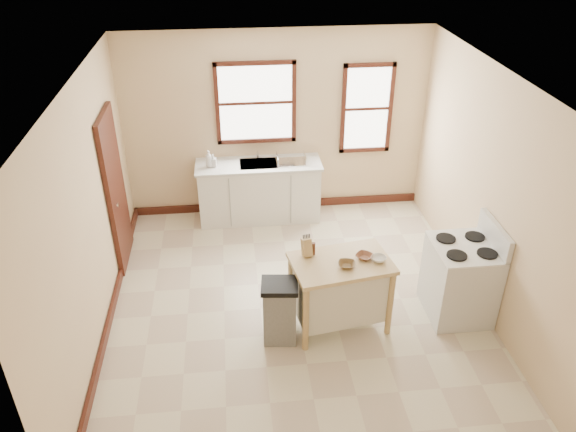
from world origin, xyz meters
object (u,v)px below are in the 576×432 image
Objects in this scene: knife_block at (307,248)px; pepper_grinder at (313,249)px; soap_bottle_a at (209,159)px; soap_bottle_b at (213,160)px; dish_rack at (291,159)px; bowl_a at (347,265)px; bowl_b at (364,256)px; gas_stove at (461,271)px; kitchen_island at (340,293)px; bowl_c at (379,259)px; trash_bin at (280,312)px.

pepper_grinder is (0.08, 0.01, -0.02)m from knife_block.
soap_bottle_a is 1.34× the size of soap_bottle_b.
soap_bottle_a is 1.21m from dish_rack.
bowl_a is (0.33, -0.27, -0.05)m from pepper_grinder.
dish_rack is 2.41× the size of bowl_b.
gas_stove is at bearing 1.34° from bowl_b.
bowl_a is (0.04, -0.10, 0.47)m from kitchen_island.
soap_bottle_a is 1.36× the size of bowl_a.
gas_stove is at bearing -34.02° from soap_bottle_b.
soap_bottle_a reaches higher than kitchen_island.
bowl_c is 0.21× the size of trash_bin.
bowl_a is at bearing -173.38° from gas_stove.
soap_bottle_b is 2.96m from kitchen_island.
soap_bottle_a reaches higher than bowl_b.
gas_stove is at bearing -3.45° from pepper_grinder.
trash_bin is at bearing -97.32° from dish_rack.
bowl_b is 1.22m from gas_stove.
bowl_b is at bearing -178.66° from gas_stove.
soap_bottle_a is at bearing -164.97° from soap_bottle_b.
knife_block is 1.11× the size of bowl_b.
kitchen_island is 7.26× the size of pepper_grinder.
dish_rack reaches higher than bowl_c.
gas_stove is (1.40, 0.16, -0.31)m from bowl_a.
knife_block is at bearing -59.37° from soap_bottle_b.
bowl_b is at bearing -23.25° from knife_block.
soap_bottle_a is at bearing 110.98° from kitchen_island.
gas_stove is (1.71, -2.48, -0.37)m from dish_rack.
dish_rack is 2.38m from pepper_grinder.
trash_bin is at bearing -175.31° from kitchen_island.
dish_rack is at bearing 96.65° from bowl_a.
kitchen_island is 6.04× the size of bowl_b.
soap_bottle_b reaches higher than bowl_a.
bowl_a is 1.03× the size of bowl_b.
knife_block reaches higher than pepper_grinder.
trash_bin is at bearing -174.00° from bowl_a.
bowl_a is at bearing -54.27° from soap_bottle_b.
gas_stove is (1.18, 0.03, -0.31)m from bowl_b.
soap_bottle_a is 1.53× the size of bowl_c.
gas_stove is at bearing -53.71° from dish_rack.
kitchen_island is 0.48m from bowl_a.
dish_rack is at bearing 102.00° from bowl_b.
soap_bottle_b is 2.88m from trash_bin.
bowl_b is 0.16m from bowl_c.
pepper_grinder is 1.77m from gas_stove.
kitchen_island is 0.62m from bowl_c.
kitchen_island is 0.68m from knife_block.
pepper_grinder is 0.83× the size of bowl_b.
dish_rack reaches higher than bowl_b.
dish_rack is 2.67m from bowl_c.
bowl_a is at bearing -39.12° from pepper_grinder.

